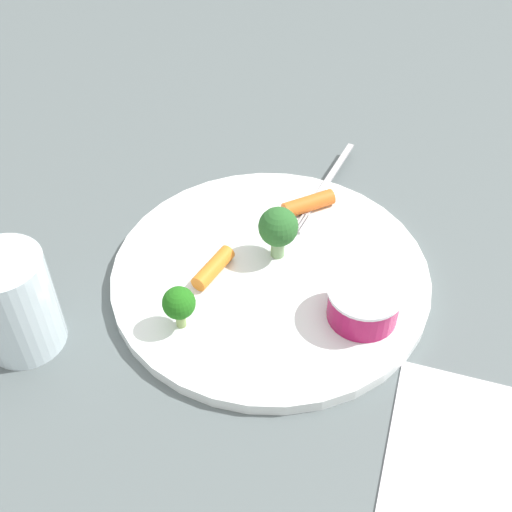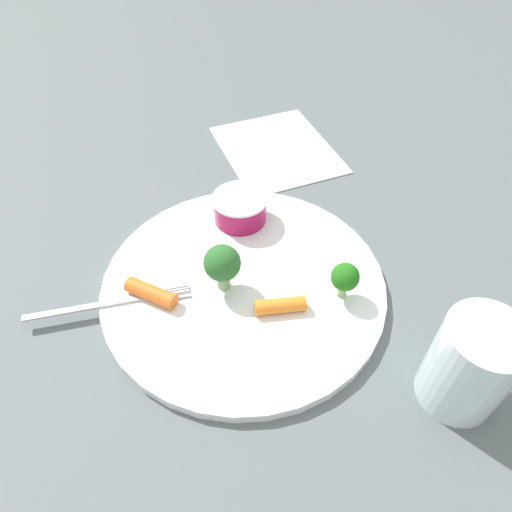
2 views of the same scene
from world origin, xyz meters
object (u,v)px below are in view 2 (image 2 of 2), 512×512
object	(u,v)px
plate	(244,284)
carrot_stick_1	(280,306)
broccoli_floret_0	(223,266)
napkin	(277,149)
broccoli_floret_1	(345,278)
sauce_cup	(240,208)
carrot_stick_0	(151,293)
drinking_glass	(470,365)
fork	(112,303)

from	to	relation	value
plate	carrot_stick_1	xyz separation A→B (m)	(0.05, 0.02, 0.01)
broccoli_floret_0	napkin	distance (m)	0.28
carrot_stick_1	broccoli_floret_1	bearing A→B (deg)	86.88
sauce_cup	napkin	xyz separation A→B (m)	(-0.13, 0.10, -0.03)
sauce_cup	napkin	world-z (taller)	sauce_cup
plate	carrot_stick_0	world-z (taller)	carrot_stick_0
plate	carrot_stick_1	bearing A→B (deg)	24.07
carrot_stick_0	drinking_glass	size ratio (longest dim) A/B	0.58
broccoli_floret_0	carrot_stick_1	bearing A→B (deg)	43.05
broccoli_floret_0	napkin	bearing A→B (deg)	146.76
broccoli_floret_0	carrot_stick_0	distance (m)	0.08
napkin	carrot_stick_1	bearing A→B (deg)	-21.23
broccoli_floret_1	fork	distance (m)	0.24
broccoli_floret_1	plate	bearing A→B (deg)	-120.71
drinking_glass	sauce_cup	bearing A→B (deg)	-157.93
fork	drinking_glass	bearing A→B (deg)	54.56
fork	napkin	xyz separation A→B (m)	(-0.21, 0.26, -0.01)
sauce_cup	broccoli_floret_0	size ratio (longest dim) A/B	1.18
sauce_cup	carrot_stick_0	xyz separation A→B (m)	(0.08, -0.12, -0.01)
plate	carrot_stick_0	xyz separation A→B (m)	(-0.01, -0.10, 0.01)
carrot_stick_1	sauce_cup	bearing A→B (deg)	177.62
broccoli_floret_0	carrot_stick_1	xyz separation A→B (m)	(0.05, 0.04, -0.03)
broccoli_floret_0	carrot_stick_0	size ratio (longest dim) A/B	0.99
broccoli_floret_1	napkin	size ratio (longest dim) A/B	0.24
broccoli_floret_1	fork	size ratio (longest dim) A/B	0.26
carrot_stick_0	broccoli_floret_0	bearing A→B (deg)	80.43
broccoli_floret_0	broccoli_floret_1	bearing A→B (deg)	65.50
carrot_stick_1	drinking_glass	distance (m)	0.18
drinking_glass	napkin	world-z (taller)	drinking_glass
broccoli_floret_0	broccoli_floret_1	distance (m)	0.12
carrot_stick_1	drinking_glass	size ratio (longest dim) A/B	0.53
sauce_cup	drinking_glass	world-z (taller)	drinking_glass
plate	fork	size ratio (longest dim) A/B	1.81
sauce_cup	carrot_stick_1	world-z (taller)	sauce_cup
broccoli_floret_1	fork	world-z (taller)	broccoli_floret_1
plate	broccoli_floret_1	size ratio (longest dim) A/B	6.97
plate	carrot_stick_1	distance (m)	0.06
sauce_cup	broccoli_floret_0	world-z (taller)	broccoli_floret_0
sauce_cup	broccoli_floret_1	bearing A→B (deg)	22.65
plate	sauce_cup	world-z (taller)	sauce_cup
sauce_cup	carrot_stick_1	bearing A→B (deg)	-2.38
sauce_cup	broccoli_floret_0	distance (m)	0.11
sauce_cup	napkin	distance (m)	0.17
plate	napkin	world-z (taller)	plate
carrot_stick_1	napkin	size ratio (longest dim) A/B	0.28
napkin	plate	bearing A→B (deg)	-29.57
carrot_stick_0	carrot_stick_1	bearing A→B (deg)	63.29
sauce_cup	broccoli_floret_1	distance (m)	0.16
carrot_stick_1	fork	world-z (taller)	carrot_stick_1
broccoli_floret_1	fork	bearing A→B (deg)	-107.11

